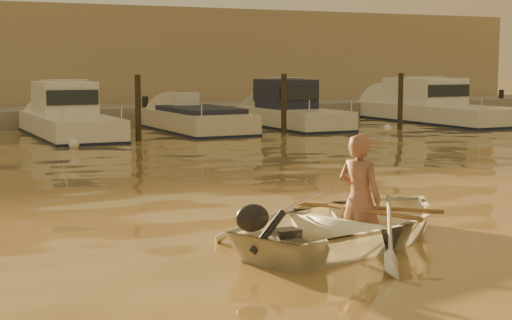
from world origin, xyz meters
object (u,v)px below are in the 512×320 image
dinghy (355,221)px  moored_boat_3 (197,125)px  moored_boat_2 (69,117)px  person (360,199)px  moored_boat_5 (436,106)px  waterfront_building (55,62)px  moored_boat_4 (292,111)px

dinghy → moored_boat_3: 17.17m
moored_boat_2 → moored_boat_3: 4.41m
person → moored_boat_2: size_ratio=0.24×
person → moored_boat_2: 16.58m
moored_boat_2 → moored_boat_3: size_ratio=1.12×
dinghy → moored_boat_3: (4.30, 16.62, -0.05)m
moored_boat_5 → waterfront_building: 17.03m
person → moored_boat_3: size_ratio=0.27×
person → moored_boat_5: moored_boat_5 is taller
dinghy → moored_boat_4: size_ratio=0.60×
moored_boat_2 → moored_boat_5: size_ratio=0.83×
dinghy → moored_boat_2: 16.63m
person → moored_boat_4: size_ratio=0.27×
moored_boat_2 → moored_boat_3: bearing=0.0°
moored_boat_4 → moored_boat_5: size_ratio=0.73×
dinghy → moored_boat_3: size_ratio=0.60×
moored_boat_2 → moored_boat_4: 8.13m
moored_boat_2 → moored_boat_5: (14.69, 0.00, 0.00)m
person → moored_boat_3: bearing=-38.4°
moored_boat_4 → moored_boat_5: (6.56, 0.00, 0.00)m
person → waterfront_building: size_ratio=0.04×
person → waterfront_building: waterfront_building is taller
waterfront_building → moored_boat_3: bearing=-76.8°
moored_boat_2 → moored_boat_4: bearing=0.0°
dinghy → person: (0.09, 0.04, 0.28)m
moored_boat_2 → waterfront_building: 11.29m
moored_boat_2 → moored_boat_3: (4.39, 0.00, -0.40)m
dinghy → moored_boat_4: (8.04, 16.62, 0.35)m
moored_boat_2 → moored_boat_5: 14.69m
person → dinghy: bearing=90.0°
moored_boat_4 → moored_boat_5: same height
person → moored_boat_5: 22.03m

